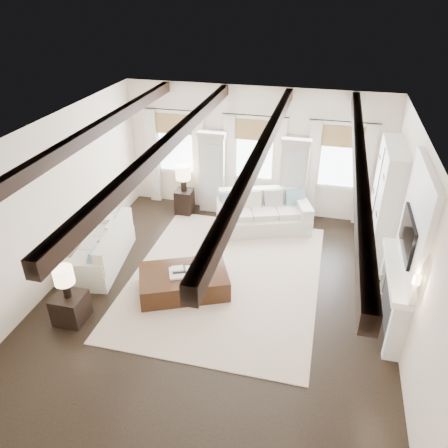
% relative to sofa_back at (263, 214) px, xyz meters
% --- Properties ---
extents(ground, '(7.50, 7.50, 0.00)m').
position_rel_sofa_back_xyz_m(ground, '(-0.41, -2.83, -0.38)').
color(ground, black).
rests_on(ground, ground).
extents(room_shell, '(6.54, 7.54, 3.22)m').
position_rel_sofa_back_xyz_m(room_shell, '(0.34, -1.94, 1.51)').
color(room_shell, white).
rests_on(room_shell, ground).
extents(area_rug, '(3.74, 4.80, 0.02)m').
position_rel_sofa_back_xyz_m(area_rug, '(-0.40, -2.18, -0.37)').
color(area_rug, beige).
rests_on(area_rug, ground).
extents(sofa_back, '(2.40, 1.66, 0.94)m').
position_rel_sofa_back_xyz_m(sofa_back, '(0.00, 0.00, 0.00)').
color(sofa_back, silver).
rests_on(sofa_back, ground).
extents(sofa_left, '(1.21, 2.15, 0.87)m').
position_rel_sofa_back_xyz_m(sofa_left, '(-3.05, -2.32, -0.03)').
color(sofa_left, silver).
rests_on(sofa_left, ground).
extents(ottoman, '(1.96, 1.64, 0.44)m').
position_rel_sofa_back_xyz_m(ottoman, '(-1.08, -2.81, -0.15)').
color(ottoman, black).
rests_on(ottoman, ground).
extents(tray, '(0.61, 0.55, 0.04)m').
position_rel_sofa_back_xyz_m(tray, '(-1.09, -2.84, 0.09)').
color(tray, white).
rests_on(tray, ottoman).
extents(book_lower, '(0.32, 0.29, 0.04)m').
position_rel_sofa_back_xyz_m(book_lower, '(-1.17, -2.82, 0.13)').
color(book_lower, '#262628').
rests_on(book_lower, tray).
extents(book_upper, '(0.27, 0.24, 0.03)m').
position_rel_sofa_back_xyz_m(book_upper, '(-1.19, -2.83, 0.16)').
color(book_upper, beige).
rests_on(book_upper, book_lower).
extents(side_table_front, '(0.53, 0.53, 0.53)m').
position_rel_sofa_back_xyz_m(side_table_front, '(-2.78, -4.06, -0.11)').
color(side_table_front, black).
rests_on(side_table_front, ground).
extents(lamp_front, '(0.35, 0.35, 0.60)m').
position_rel_sofa_back_xyz_m(lamp_front, '(-2.78, -4.06, 0.56)').
color(lamp_front, black).
rests_on(lamp_front, side_table_front).
extents(side_table_back, '(0.43, 0.43, 0.64)m').
position_rel_sofa_back_xyz_m(side_table_back, '(-2.09, 0.29, -0.06)').
color(side_table_back, black).
rests_on(side_table_back, ground).
extents(lamp_back, '(0.38, 0.38, 0.66)m').
position_rel_sofa_back_xyz_m(lamp_back, '(-2.09, 0.29, 0.71)').
color(lamp_back, black).
rests_on(lamp_back, side_table_back).
extents(candlestick_near, '(0.15, 0.15, 0.74)m').
position_rel_sofa_back_xyz_m(candlestick_near, '(2.49, -2.95, -0.07)').
color(candlestick_near, black).
rests_on(candlestick_near, ground).
extents(candlestick_far, '(0.18, 0.18, 0.88)m').
position_rel_sofa_back_xyz_m(candlestick_far, '(2.49, -2.58, -0.01)').
color(candlestick_far, black).
rests_on(candlestick_far, ground).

